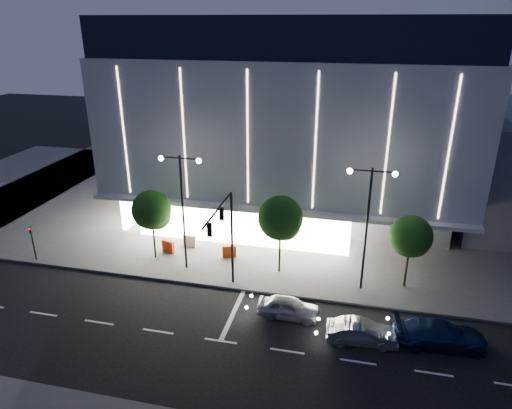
{
  "coord_description": "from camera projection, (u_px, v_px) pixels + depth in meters",
  "views": [
    {
      "loc": [
        8.97,
        -22.48,
        17.7
      ],
      "look_at": [
        1.98,
        7.97,
        5.0
      ],
      "focal_mm": 32.0,
      "sensor_mm": 36.0,
      "label": 1
    }
  ],
  "objects": [
    {
      "name": "tree_left",
      "position": [
        152.0,
        212.0,
        34.88
      ],
      "size": [
        3.02,
        3.02,
        5.72
      ],
      "color": "black",
      "rests_on": "ground"
    },
    {
      "name": "ground",
      "position": [
        197.0,
        321.0,
        28.82
      ],
      "size": [
        160.0,
        160.0,
        0.0
      ],
      "primitive_type": "plane",
      "color": "black",
      "rests_on": "ground"
    },
    {
      "name": "car_third",
      "position": [
        440.0,
        334.0,
        26.47
      ],
      "size": [
        5.48,
        2.77,
        1.53
      ],
      "primitive_type": "imported",
      "rotation": [
        0.0,
        0.0,
        1.69
      ],
      "color": "#13244A",
      "rests_on": "ground"
    },
    {
      "name": "tree_right",
      "position": [
        411.0,
        238.0,
        31.0
      ],
      "size": [
        2.91,
        2.91,
        5.51
      ],
      "color": "black",
      "rests_on": "ground"
    },
    {
      "name": "traffic_mast",
      "position": [
        225.0,
        229.0,
        29.74
      ],
      "size": [
        0.33,
        5.89,
        7.07
      ],
      "color": "black",
      "rests_on": "ground"
    },
    {
      "name": "barrier_b",
      "position": [
        190.0,
        241.0,
        37.85
      ],
      "size": [
        1.12,
        0.36,
        1.0
      ],
      "primitive_type": "cube",
      "rotation": [
        0.0,
        0.0,
        -0.1
      ],
      "color": "#BCBCBC",
      "rests_on": "sidewalk_museum"
    },
    {
      "name": "street_lamp_east",
      "position": [
        368.0,
        212.0,
        29.92
      ],
      "size": [
        3.16,
        0.36,
        9.0
      ],
      "color": "black",
      "rests_on": "ground"
    },
    {
      "name": "sidewalk_museum",
      "position": [
        316.0,
        195.0,
        49.43
      ],
      "size": [
        70.0,
        40.0,
        0.15
      ],
      "primitive_type": "cube",
      "color": "#474747",
      "rests_on": "ground"
    },
    {
      "name": "barrier_c",
      "position": [
        229.0,
        252.0,
        36.09
      ],
      "size": [
        1.12,
        0.61,
        1.0
      ],
      "primitive_type": "cube",
      "rotation": [
        0.0,
        0.0,
        0.35
      ],
      "color": "red",
      "rests_on": "sidewalk_museum"
    },
    {
      "name": "barrier_a",
      "position": [
        168.0,
        247.0,
        36.9
      ],
      "size": [
        1.12,
        0.57,
        1.0
      ],
      "primitive_type": "cube",
      "rotation": [
        0.0,
        0.0,
        -0.31
      ],
      "color": "red",
      "rests_on": "sidewalk_museum"
    },
    {
      "name": "car_lead",
      "position": [
        289.0,
        307.0,
        29.04
      ],
      "size": [
        4.03,
        1.7,
        1.36
      ],
      "primitive_type": "imported",
      "rotation": [
        0.0,
        0.0,
        1.55
      ],
      "color": "#9EA0A5",
      "rests_on": "ground"
    },
    {
      "name": "museum",
      "position": [
        298.0,
        112.0,
        44.85
      ],
      "size": [
        30.0,
        25.8,
        18.0
      ],
      "color": "#4C4C51",
      "rests_on": "ground"
    },
    {
      "name": "tree_mid",
      "position": [
        281.0,
        220.0,
        32.69
      ],
      "size": [
        3.25,
        3.25,
        6.15
      ],
      "color": "black",
      "rests_on": "ground"
    },
    {
      "name": "street_lamp_west",
      "position": [
        182.0,
        196.0,
        32.62
      ],
      "size": [
        3.16,
        0.36,
        9.0
      ],
      "color": "black",
      "rests_on": "ground"
    },
    {
      "name": "ped_signal_far",
      "position": [
        32.0,
        240.0,
        35.28
      ],
      "size": [
        0.22,
        0.24,
        3.0
      ],
      "color": "black",
      "rests_on": "ground"
    },
    {
      "name": "car_second",
      "position": [
        362.0,
        333.0,
        26.7
      ],
      "size": [
        4.21,
        1.74,
        1.36
      ],
      "primitive_type": "imported",
      "rotation": [
        0.0,
        0.0,
        1.65
      ],
      "color": "gray",
      "rests_on": "ground"
    }
  ]
}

